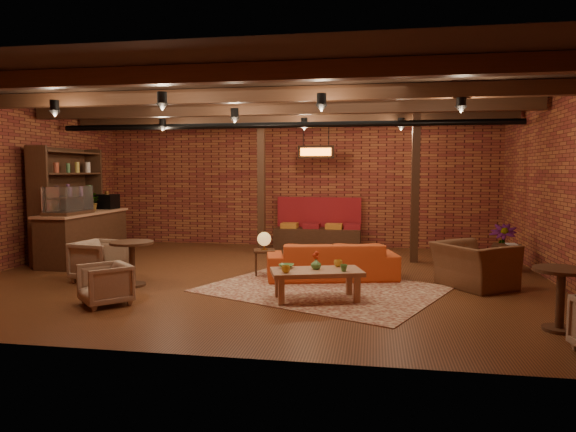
% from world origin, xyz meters
% --- Properties ---
extents(floor, '(10.00, 10.00, 0.00)m').
position_xyz_m(floor, '(0.00, 0.00, 0.00)').
color(floor, '#361D0D').
rests_on(floor, ground).
extents(ceiling, '(10.00, 8.00, 0.02)m').
position_xyz_m(ceiling, '(0.00, 0.00, 3.20)').
color(ceiling, black).
rests_on(ceiling, wall_back).
extents(wall_back, '(10.00, 0.02, 3.20)m').
position_xyz_m(wall_back, '(0.00, 4.00, 1.60)').
color(wall_back, maroon).
rests_on(wall_back, ground).
extents(wall_front, '(10.00, 0.02, 3.20)m').
position_xyz_m(wall_front, '(0.00, -4.00, 1.60)').
color(wall_front, maroon).
rests_on(wall_front, ground).
extents(wall_left, '(0.02, 8.00, 3.20)m').
position_xyz_m(wall_left, '(-5.00, 0.00, 1.60)').
color(wall_left, maroon).
rests_on(wall_left, ground).
extents(wall_right, '(0.02, 8.00, 3.20)m').
position_xyz_m(wall_right, '(5.00, 0.00, 1.60)').
color(wall_right, maroon).
rests_on(wall_right, ground).
extents(ceiling_beams, '(9.80, 6.40, 0.22)m').
position_xyz_m(ceiling_beams, '(0.00, 0.00, 3.08)').
color(ceiling_beams, '#321D10').
rests_on(ceiling_beams, ceiling).
extents(ceiling_pipe, '(9.60, 0.12, 0.12)m').
position_xyz_m(ceiling_pipe, '(0.00, 1.60, 2.85)').
color(ceiling_pipe, black).
rests_on(ceiling_pipe, ceiling).
extents(post_left, '(0.16, 0.16, 3.20)m').
position_xyz_m(post_left, '(-0.60, 2.60, 1.60)').
color(post_left, '#321D10').
rests_on(post_left, ground).
extents(post_right, '(0.16, 0.16, 3.20)m').
position_xyz_m(post_right, '(2.80, 2.00, 1.60)').
color(post_right, '#321D10').
rests_on(post_right, ground).
extents(service_counter, '(0.80, 2.50, 1.60)m').
position_xyz_m(service_counter, '(-4.10, 1.00, 0.80)').
color(service_counter, '#321D10').
rests_on(service_counter, ground).
extents(plant_counter, '(0.35, 0.39, 0.30)m').
position_xyz_m(plant_counter, '(-4.00, 1.20, 1.22)').
color(plant_counter, '#337F33').
rests_on(plant_counter, service_counter).
extents(shelving_hutch, '(0.52, 2.00, 2.40)m').
position_xyz_m(shelving_hutch, '(-4.50, 1.10, 1.20)').
color(shelving_hutch, '#321D10').
rests_on(shelving_hutch, ground).
extents(banquette, '(2.10, 0.70, 1.00)m').
position_xyz_m(banquette, '(0.60, 3.55, 0.50)').
color(banquette, maroon).
rests_on(banquette, ground).
extents(service_sign, '(0.86, 0.06, 0.30)m').
position_xyz_m(service_sign, '(0.60, 3.10, 2.35)').
color(service_sign, orange).
rests_on(service_sign, ceiling).
extents(ceiling_spotlights, '(6.40, 4.40, 0.28)m').
position_xyz_m(ceiling_spotlights, '(0.00, 0.00, 2.86)').
color(ceiling_spotlights, black).
rests_on(ceiling_spotlights, ceiling).
extents(rug, '(4.32, 3.90, 0.01)m').
position_xyz_m(rug, '(1.16, -0.81, 0.01)').
color(rug, maroon).
rests_on(rug, floor).
extents(sofa, '(2.40, 1.38, 0.66)m').
position_xyz_m(sofa, '(1.24, 0.01, 0.33)').
color(sofa, '#BD421A').
rests_on(sofa, floor).
extents(coffee_table, '(1.46, 1.01, 0.70)m').
position_xyz_m(coffee_table, '(1.13, -1.52, 0.40)').
color(coffee_table, '#986547').
rests_on(coffee_table, floor).
extents(side_table_lamp, '(0.46, 0.46, 0.80)m').
position_xyz_m(side_table_lamp, '(-0.01, 0.15, 0.61)').
color(side_table_lamp, '#321D10').
rests_on(side_table_lamp, floor).
extents(round_table_left, '(0.71, 0.71, 0.74)m').
position_xyz_m(round_table_left, '(-1.98, -1.08, 0.50)').
color(round_table_left, '#321D10').
rests_on(round_table_left, floor).
extents(armchair_a, '(0.83, 0.87, 0.78)m').
position_xyz_m(armchair_a, '(-2.72, -0.80, 0.39)').
color(armchair_a, '#BBAB91').
rests_on(armchair_a, floor).
extents(armchair_b, '(0.87, 0.86, 0.65)m').
position_xyz_m(armchair_b, '(-1.79, -2.28, 0.33)').
color(armchair_b, '#BBAB91').
rests_on(armchair_b, floor).
extents(armchair_right, '(1.25, 1.34, 0.98)m').
position_xyz_m(armchair_right, '(3.59, -0.26, 0.49)').
color(armchair_right, brown).
rests_on(armchair_right, floor).
extents(side_table_book, '(0.60, 0.60, 0.56)m').
position_xyz_m(side_table_book, '(4.40, 1.05, 0.50)').
color(side_table_book, '#321D10').
rests_on(side_table_book, floor).
extents(round_table_right, '(0.64, 0.64, 0.76)m').
position_xyz_m(round_table_right, '(4.17, -2.48, 0.50)').
color(round_table_right, '#321D10').
rests_on(round_table_right, floor).
extents(plant_tall, '(1.92, 1.92, 2.68)m').
position_xyz_m(plant_tall, '(4.40, 1.36, 1.34)').
color(plant_tall, '#4C7F4C').
rests_on(plant_tall, floor).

